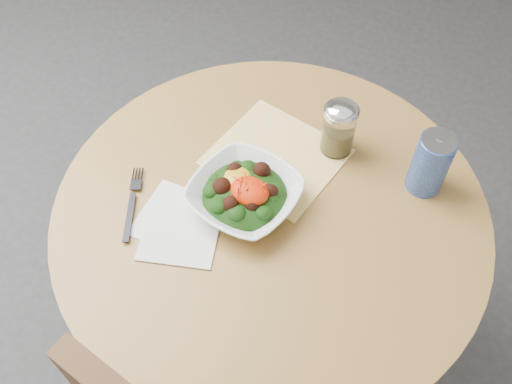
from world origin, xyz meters
The scene contains 8 objects.
ground centered at (0.00, 0.00, 0.00)m, with size 6.00×6.00×0.00m, color #2D2D30.
table centered at (0.00, 0.00, 0.55)m, with size 0.90×0.90×0.75m.
cloth_napkin centered at (-0.05, 0.13, 0.75)m, with size 0.26×0.24×0.00m, color #DEA30B.
paper_napkins centered at (-0.14, -0.13, 0.75)m, with size 0.20×0.20×0.00m.
salad_bowl centered at (-0.05, -0.01, 0.78)m, with size 0.24×0.24×0.08m.
fork centered at (-0.26, -0.13, 0.76)m, with size 0.10×0.17×0.00m.
spice_shaker centered at (0.05, 0.21, 0.82)m, with size 0.07×0.07×0.13m.
beverage_can centered at (0.25, 0.21, 0.82)m, with size 0.08×0.08×0.15m.
Camera 1 is at (0.30, -0.59, 1.72)m, focal length 40.00 mm.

